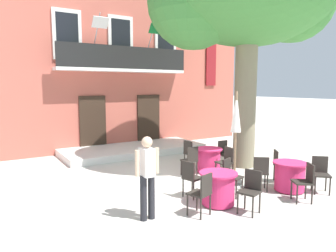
{
  "coord_description": "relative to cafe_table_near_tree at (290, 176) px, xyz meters",
  "views": [
    {
      "loc": [
        -4.56,
        -7.49,
        2.68
      ],
      "look_at": [
        1.17,
        1.74,
        1.3
      ],
      "focal_mm": 33.38,
      "sensor_mm": 36.0,
      "label": 1
    }
  ],
  "objects": [
    {
      "name": "ground_plane",
      "position": [
        -2.2,
        2.53,
        -0.39
      ],
      "size": [
        120.0,
        120.0,
        0.0
      ],
      "primitive_type": "plane",
      "color": "beige"
    },
    {
      "name": "building_facade",
      "position": [
        -1.36,
        9.52,
        3.36
      ],
      "size": [
        13.0,
        5.09,
        7.5
      ],
      "color": "#BC5B4C",
      "rests_on": "ground"
    },
    {
      "name": "entrance_step_platform",
      "position": [
        -1.37,
        6.38,
        -0.27
      ],
      "size": [
        5.66,
        2.29,
        0.25
      ],
      "primitive_type": "cube",
      "color": "silver",
      "rests_on": "ground"
    },
    {
      "name": "cafe_table_near_tree",
      "position": [
        0.0,
        0.0,
        0.0
      ],
      "size": [
        0.86,
        0.86,
        0.76
      ],
      "color": "#E52D66",
      "rests_on": "ground"
    },
    {
      "name": "cafe_chair_near_tree_0",
      "position": [
        0.4,
        0.64,
        0.14
      ],
      "size": [
        0.56,
        0.56,
        0.91
      ],
      "color": "#2D2823",
      "rests_on": "ground"
    },
    {
      "name": "cafe_chair_near_tree_1",
      "position": [
        -0.63,
        0.41,
        0.14
      ],
      "size": [
        0.56,
        0.56,
        0.91
      ],
      "color": "#2D2823",
      "rests_on": "ground"
    },
    {
      "name": "cafe_chair_near_tree_2",
      "position": [
        -0.34,
        -0.68,
        0.14
      ],
      "size": [
        0.55,
        0.55,
        0.91
      ],
      "color": "#2D2823",
      "rests_on": "ground"
    },
    {
      "name": "cafe_chair_near_tree_3",
      "position": [
        0.6,
        -0.46,
        0.14
      ],
      "size": [
        0.57,
        0.57,
        0.91
      ],
      "color": "#2D2823",
      "rests_on": "ground"
    },
    {
      "name": "cafe_table_middle",
      "position": [
        -0.63,
        2.5,
        0.0
      ],
      "size": [
        0.86,
        0.86,
        0.76
      ],
      "color": "#E52D66",
      "rests_on": "ground"
    },
    {
      "name": "cafe_chair_middle_0",
      "position": [
        0.12,
        2.59,
        0.14
      ],
      "size": [
        0.4,
        0.4,
        0.91
      ],
      "color": "#2D2823",
      "rests_on": "ground"
    },
    {
      "name": "cafe_chair_middle_1",
      "position": [
        -0.81,
        3.24,
        0.14
      ],
      "size": [
        0.45,
        0.45,
        0.91
      ],
      "color": "#2D2823",
      "rests_on": "ground"
    },
    {
      "name": "cafe_chair_middle_2",
      "position": [
        -1.38,
        2.42,
        0.14
      ],
      "size": [
        0.41,
        0.41,
        0.91
      ],
      "color": "#2D2823",
      "rests_on": "ground"
    },
    {
      "name": "cafe_chair_middle_3",
      "position": [
        -0.58,
        1.75,
        0.14
      ],
      "size": [
        0.41,
        0.41,
        0.91
      ],
      "color": "#2D2823",
      "rests_on": "ground"
    },
    {
      "name": "cafe_table_front",
      "position": [
        -2.19,
        0.24,
        0.0
      ],
      "size": [
        0.86,
        0.86,
        0.76
      ],
      "color": "#E52D66",
      "rests_on": "ground"
    },
    {
      "name": "cafe_chair_front_0",
      "position": [
        -1.51,
        0.57,
        0.14
      ],
      "size": [
        0.51,
        0.51,
        0.91
      ],
      "color": "#2D2823",
      "rests_on": "ground"
    },
    {
      "name": "cafe_chair_front_1",
      "position": [
        -2.43,
        0.96,
        0.14
      ],
      "size": [
        0.48,
        0.48,
        0.91
      ],
      "color": "#2D2823",
      "rests_on": "ground"
    },
    {
      "name": "cafe_chair_front_2",
      "position": [
        -2.88,
        -0.05,
        0.14
      ],
      "size": [
        0.5,
        0.5,
        0.91
      ],
      "color": "#2D2823",
      "rests_on": "ground"
    },
    {
      "name": "cafe_chair_front_3",
      "position": [
        -1.88,
        -0.45,
        0.14
      ],
      "size": [
        0.5,
        0.5,
        0.91
      ],
      "color": "#2D2823",
      "rests_on": "ground"
    },
    {
      "name": "cafe_umbrella",
      "position": [
        -0.76,
        1.2,
        1.27
      ],
      "size": [
        0.44,
        0.44,
        2.55
      ],
      "color": "#997A56",
      "rests_on": "ground"
    },
    {
      "name": "pedestrian_near_entrance",
      "position": [
        -3.92,
        0.4,
        0.57
      ],
      "size": [
        0.53,
        0.35,
        1.7
      ],
      "color": "#232328",
      "rests_on": "ground"
    }
  ]
}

